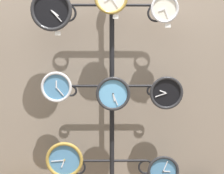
# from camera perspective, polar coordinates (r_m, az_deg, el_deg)

# --- Properties ---
(shop_wall) EXTENTS (4.40, 0.04, 2.80)m
(shop_wall) POSITION_cam_1_polar(r_m,az_deg,el_deg) (2.52, -0.06, 5.56)
(shop_wall) COLOR gray
(shop_wall) RESTS_ON ground_plane
(display_stand) EXTENTS (0.78, 0.35, 2.10)m
(display_stand) POSITION_cam_1_polar(r_m,az_deg,el_deg) (2.48, -0.01, -9.04)
(display_stand) COLOR black
(display_stand) RESTS_ON ground_plane
(clock_top_left) EXTENTS (0.29, 0.04, 0.29)m
(clock_top_left) POSITION_cam_1_polar(r_m,az_deg,el_deg) (2.29, -11.02, 13.60)
(clock_top_left) COLOR black
(clock_top_right) EXTENTS (0.20, 0.04, 0.20)m
(clock_top_right) POSITION_cam_1_polar(r_m,az_deg,el_deg) (2.32, 9.59, 13.92)
(clock_top_right) COLOR silver
(clock_middle_left) EXTENTS (0.23, 0.04, 0.23)m
(clock_middle_left) POSITION_cam_1_polar(r_m,az_deg,el_deg) (2.33, -10.11, -0.00)
(clock_middle_left) COLOR #4C84B2
(clock_middle_center) EXTENTS (0.25, 0.04, 0.25)m
(clock_middle_center) POSITION_cam_1_polar(r_m,az_deg,el_deg) (2.28, 0.20, -1.24)
(clock_middle_center) COLOR #60A8DB
(clock_middle_right) EXTENTS (0.25, 0.04, 0.25)m
(clock_middle_right) POSITION_cam_1_polar(r_m,az_deg,el_deg) (2.34, 9.90, -1.06)
(clock_middle_right) COLOR black
(clock_bottom_left) EXTENTS (0.29, 0.04, 0.29)m
(clock_bottom_left) POSITION_cam_1_polar(r_m,az_deg,el_deg) (2.47, -8.69, -13.02)
(clock_bottom_left) COLOR #4C84B2
(clock_bottom_right) EXTENTS (0.24, 0.04, 0.24)m
(clock_bottom_right) POSITION_cam_1_polar(r_m,az_deg,el_deg) (2.51, 9.33, -14.87)
(clock_bottom_right) COLOR #4C84B2
(price_tag_upper) EXTENTS (0.04, 0.00, 0.03)m
(price_tag_upper) POSITION_cam_1_polar(r_m,az_deg,el_deg) (2.27, -9.90, 9.65)
(price_tag_upper) COLOR white
(price_tag_mid) EXTENTS (0.04, 0.00, 0.03)m
(price_tag_mid) POSITION_cam_1_polar(r_m,az_deg,el_deg) (2.26, 0.67, 12.74)
(price_tag_mid) COLOR white
(price_tag_lower) EXTENTS (0.04, 0.00, 0.03)m
(price_tag_lower) POSITION_cam_1_polar(r_m,az_deg,el_deg) (2.31, 10.21, 10.99)
(price_tag_lower) COLOR white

